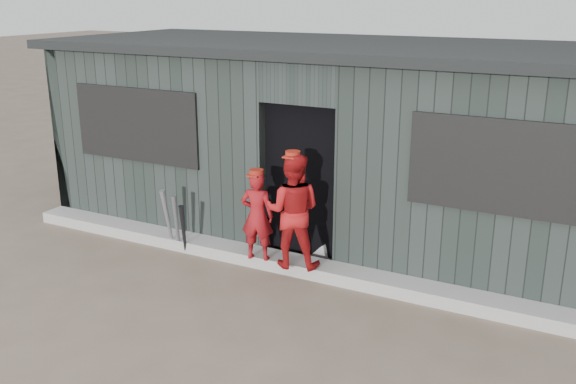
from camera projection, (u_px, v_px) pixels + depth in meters
The scene contains 9 objects.
ground at pixel (204, 336), 6.34m from camera, with size 80.00×80.00×0.00m, color brown.
curb at pixel (289, 264), 7.86m from camera, with size 8.00×0.36×0.15m, color #A09F9A.
bat_left at pixel (168, 220), 8.32m from camera, with size 0.07×0.07×0.87m, color gray.
bat_mid at pixel (177, 224), 8.27m from camera, with size 0.07×0.07×0.80m, color slate.
bat_right at pixel (183, 230), 8.20m from camera, with size 0.07×0.07×0.70m, color black.
player_red_left at pixel (257, 216), 7.66m from camera, with size 0.40×0.26×1.10m, color maroon.
player_red_right at pixel (293, 211), 7.43m from camera, with size 0.67×0.52×1.37m, color #B11517.
player_grey_back at pixel (329, 208), 7.99m from camera, with size 0.67×0.44×1.38m, color #A7A7A7.
dugout at pixel (344, 140), 8.92m from camera, with size 8.30×3.30×2.62m.
Camera 1 is at (3.33, -4.61, 3.25)m, focal length 40.00 mm.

